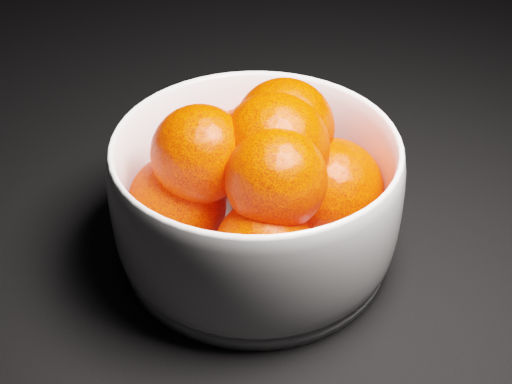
% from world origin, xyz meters
% --- Properties ---
extents(bowl, '(0.24, 0.24, 0.12)m').
position_xyz_m(bowl, '(-0.23, -0.13, 0.06)').
color(bowl, white).
rests_on(bowl, ground).
extents(orange_pile, '(0.19, 0.19, 0.14)m').
position_xyz_m(orange_pile, '(-0.23, -0.12, 0.08)').
color(orange_pile, '#FF2200').
rests_on(orange_pile, bowl).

